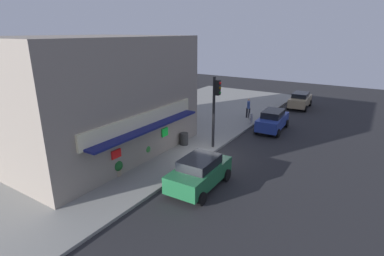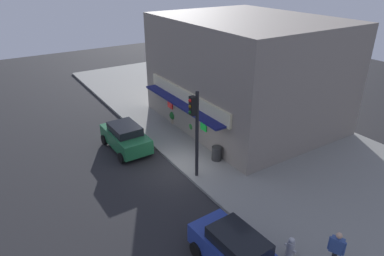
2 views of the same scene
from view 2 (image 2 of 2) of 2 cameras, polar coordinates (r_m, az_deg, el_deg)
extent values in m
plane|color=#232326|center=(19.39, -2.56, -6.74)|extent=(65.13, 65.13, 0.00)
cube|color=gray|center=(22.60, 10.99, -2.01)|extent=(43.42, 12.25, 0.16)
cube|color=gray|center=(24.11, 8.88, 9.30)|extent=(11.81, 9.36, 7.17)
cube|color=beige|center=(21.70, -0.92, 5.11)|extent=(8.98, 0.16, 0.87)
cube|color=navy|center=(21.67, -1.70, 4.01)|extent=(8.51, 0.90, 0.12)
cube|color=red|center=(23.97, -3.66, 3.82)|extent=(0.62, 0.08, 0.45)
cube|color=#19E53F|center=(20.72, 1.93, 0.28)|extent=(0.57, 0.08, 0.54)
cylinder|color=black|center=(17.35, 0.82, -1.29)|extent=(0.18, 0.18, 4.72)
cube|color=black|center=(16.53, 0.13, 3.72)|extent=(0.32, 0.28, 0.95)
sphere|color=red|center=(16.35, -0.31, 4.59)|extent=(0.18, 0.18, 0.18)
sphere|color=brown|center=(16.45, -0.31, 3.61)|extent=(0.18, 0.18, 0.18)
sphere|color=#0F4C19|center=(16.57, -0.31, 2.65)|extent=(0.18, 0.18, 0.18)
cylinder|color=#B2B2B7|center=(14.43, 16.04, -18.74)|extent=(0.30, 0.30, 0.66)
sphere|color=#B2B2B7|center=(14.16, 16.24, -17.53)|extent=(0.25, 0.25, 0.25)
cylinder|color=#B2B2B7|center=(14.50, 15.42, -18.21)|extent=(0.12, 0.10, 0.10)
cylinder|color=#B2B2B7|center=(14.32, 16.70, -19.09)|extent=(0.12, 0.10, 0.10)
cylinder|color=#2D2D2D|center=(19.74, 4.12, -4.22)|extent=(0.57, 0.57, 0.83)
cube|color=#334C8C|center=(13.84, 22.95, -17.49)|extent=(0.51, 0.39, 0.61)
sphere|color=tan|center=(13.55, 23.28, -16.10)|extent=(0.22, 0.22, 0.22)
cylinder|color=#334C8C|center=(13.88, 21.90, -17.29)|extent=(0.13, 0.13, 0.55)
cylinder|color=#334C8C|center=(13.84, 23.96, -17.88)|extent=(0.13, 0.13, 0.55)
cylinder|color=brown|center=(22.57, 0.42, -0.76)|extent=(0.36, 0.36, 0.39)
sphere|color=#2D7A33|center=(22.36, 0.42, 0.41)|extent=(0.73, 0.73, 0.73)
cylinder|color=gray|center=(24.40, -3.01, 1.20)|extent=(0.42, 0.42, 0.32)
sphere|color=#195623|center=(24.22, -3.03, 2.12)|extent=(0.63, 0.63, 0.63)
cube|color=navy|center=(13.46, 7.58, -20.18)|extent=(4.12, 1.87, 0.85)
cube|color=black|center=(12.99, 7.76, -18.11)|extent=(2.25, 1.51, 0.48)
cylinder|color=black|center=(14.90, 6.14, -16.87)|extent=(0.65, 0.25, 0.64)
cylinder|color=black|center=(14.13, 0.73, -19.60)|extent=(0.65, 0.25, 0.64)
cube|color=#1E6038|center=(21.35, -10.96, -1.70)|extent=(3.94, 1.89, 0.85)
cube|color=black|center=(21.06, -11.11, -0.11)|extent=(2.14, 1.56, 0.47)
cylinder|color=black|center=(20.76, -7.08, -3.56)|extent=(0.65, 0.24, 0.64)
cylinder|color=black|center=(20.14, -11.62, -4.90)|extent=(0.65, 0.24, 0.64)
cylinder|color=black|center=(22.98, -10.21, -0.79)|extent=(0.65, 0.24, 0.64)
cylinder|color=black|center=(22.42, -14.38, -1.90)|extent=(0.65, 0.24, 0.64)
camera|label=1|loc=(29.64, -34.54, 15.98)|focal=27.82mm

